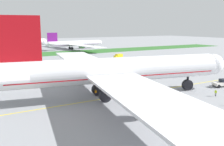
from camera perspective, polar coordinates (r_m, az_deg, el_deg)
name	(u,v)px	position (r m, az deg, el deg)	size (l,w,h in m)	color
ground_plane	(113,97)	(61.18, 0.33, -5.39)	(600.00, 600.00, 0.00)	gray
apron_taxi_line	(114,97)	(61.02, 0.43, -5.43)	(280.00, 0.36, 0.01)	yellow
grass_median_strip	(23,55)	(158.08, -19.36, 3.81)	(320.00, 24.00, 0.10)	#2D6628
airliner_foreground	(114,71)	(59.62, 0.43, 0.52)	(61.54, 99.66, 18.89)	white
pushback_tug	(221,83)	(77.30, 23.28, -2.12)	(6.29, 3.17, 2.22)	white
ground_crew_wingwalker_port	(96,92)	(61.66, -3.66, -4.32)	(0.57, 0.32, 1.64)	black
ground_crew_wingwalker_starboard	(216,92)	(66.49, 22.24, -4.02)	(0.32, 0.55, 1.60)	black
service_truck_baggage_loader	(39,66)	(101.64, -15.96, 1.43)	(6.59, 3.89, 2.72)	#33478C
service_truck_fuel_bowser	(118,56)	(130.83, 1.44, 3.75)	(4.67, 2.65, 2.68)	yellow
parked_airliner_far_centre	(9,43)	(184.66, -22.13, 6.23)	(52.24, 83.68, 16.49)	white
parked_airliner_far_right	(74,44)	(189.99, -8.59, 6.55)	(47.63, 77.99, 12.33)	white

